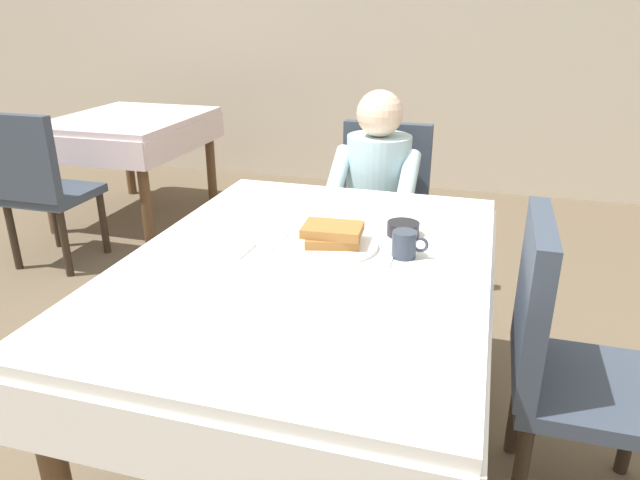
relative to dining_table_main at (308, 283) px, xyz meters
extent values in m
plane|color=brown|center=(0.00, 0.00, -0.65)|extent=(14.00, 14.00, 0.00)
cube|color=white|center=(0.00, 0.00, 0.07)|extent=(1.10, 1.50, 0.04)
cube|color=white|center=(0.00, -0.76, -0.04)|extent=(1.10, 0.01, 0.18)
cube|color=white|center=(0.00, 0.76, -0.04)|extent=(1.10, 0.01, 0.18)
cube|color=white|center=(-0.56, 0.00, -0.04)|extent=(0.01, 1.50, 0.18)
cube|color=white|center=(0.56, 0.00, -0.04)|extent=(0.01, 1.50, 0.18)
cylinder|color=brown|center=(-0.47, -0.67, -0.30)|extent=(0.07, 0.07, 0.70)
cylinder|color=brown|center=(-0.47, 0.67, -0.30)|extent=(0.07, 0.07, 0.70)
cylinder|color=brown|center=(0.47, 0.67, -0.30)|extent=(0.07, 0.07, 0.70)
cube|color=#384251|center=(0.02, 1.07, -0.23)|extent=(0.44, 0.44, 0.05)
cube|color=#384251|center=(0.02, 1.27, 0.04)|extent=(0.44, 0.06, 0.48)
cylinder|color=#2D2319|center=(0.20, 0.89, -0.45)|extent=(0.04, 0.04, 0.40)
cylinder|color=#2D2319|center=(-0.16, 0.89, -0.45)|extent=(0.04, 0.04, 0.40)
cylinder|color=#2D2319|center=(0.20, 1.25, -0.45)|extent=(0.04, 0.04, 0.40)
cylinder|color=#2D2319|center=(-0.16, 1.25, -0.45)|extent=(0.04, 0.04, 0.40)
cylinder|color=silver|center=(0.02, 1.05, 0.03)|extent=(0.30, 0.30, 0.46)
sphere|color=beige|center=(0.02, 1.03, 0.36)|extent=(0.21, 0.21, 0.21)
cylinder|color=silver|center=(0.18, 0.91, 0.10)|extent=(0.08, 0.29, 0.23)
cylinder|color=silver|center=(-0.14, 0.91, 0.10)|extent=(0.08, 0.29, 0.23)
cylinder|color=#383D51|center=(0.10, 0.87, -0.43)|extent=(0.10, 0.10, 0.45)
cylinder|color=#383D51|center=(-0.06, 0.87, -0.43)|extent=(0.10, 0.10, 0.45)
cube|color=#384251|center=(0.87, 0.00, -0.23)|extent=(0.44, 0.44, 0.05)
cube|color=#384251|center=(0.67, 0.00, 0.04)|extent=(0.06, 0.44, 0.48)
cylinder|color=#2D2319|center=(1.05, 0.18, -0.45)|extent=(0.04, 0.04, 0.40)
cylinder|color=#2D2319|center=(0.69, 0.18, -0.45)|extent=(0.04, 0.04, 0.40)
cylinder|color=#2D2319|center=(0.69, -0.18, -0.45)|extent=(0.04, 0.04, 0.40)
cylinder|color=white|center=(0.06, 0.10, 0.10)|extent=(0.28, 0.28, 0.02)
cube|color=#A36B33|center=(0.06, 0.09, 0.12)|extent=(0.19, 0.15, 0.03)
cube|color=#A36B33|center=(0.05, 0.10, 0.15)|extent=(0.20, 0.14, 0.03)
cylinder|color=#333D4C|center=(0.28, 0.09, 0.13)|extent=(0.08, 0.08, 0.08)
torus|color=#333D4C|center=(0.33, 0.09, 0.14)|extent=(0.05, 0.01, 0.05)
cylinder|color=black|center=(0.25, 0.27, 0.11)|extent=(0.11, 0.11, 0.04)
cube|color=silver|center=(-0.13, 0.08, 0.09)|extent=(0.02, 0.18, 0.00)
cube|color=silver|center=(0.25, 0.08, 0.09)|extent=(0.02, 0.20, 0.00)
cube|color=silver|center=(0.06, -0.21, 0.09)|extent=(0.15, 0.06, 0.00)
cube|color=white|center=(-0.28, -0.01, 0.09)|extent=(0.18, 0.13, 0.01)
cube|color=silver|center=(-1.94, 2.00, 0.07)|extent=(0.90, 1.10, 0.04)
cube|color=silver|center=(-1.94, 1.44, -0.04)|extent=(0.90, 0.01, 0.18)
cube|color=silver|center=(-1.94, 2.55, -0.04)|extent=(0.90, 0.01, 0.18)
cube|color=silver|center=(-2.40, 2.00, -0.04)|extent=(0.01, 1.10, 0.18)
cube|color=silver|center=(-1.48, 2.00, -0.04)|extent=(0.01, 1.10, 0.18)
cylinder|color=brown|center=(-2.31, 1.53, -0.30)|extent=(0.07, 0.07, 0.70)
cylinder|color=brown|center=(-1.57, 1.53, -0.30)|extent=(0.07, 0.07, 0.70)
cylinder|color=brown|center=(-2.31, 2.47, -0.30)|extent=(0.07, 0.07, 0.70)
cylinder|color=brown|center=(-1.57, 2.47, -0.30)|extent=(0.07, 0.07, 0.70)
cube|color=#384251|center=(-1.94, 1.15, -0.23)|extent=(0.44, 0.44, 0.05)
cube|color=#384251|center=(-1.94, 0.95, 0.04)|extent=(0.44, 0.06, 0.48)
cylinder|color=#2D2319|center=(-2.12, 1.33, -0.45)|extent=(0.04, 0.04, 0.40)
cylinder|color=#2D2319|center=(-1.76, 1.33, -0.45)|extent=(0.04, 0.04, 0.40)
cylinder|color=#2D2319|center=(-2.12, 0.97, -0.45)|extent=(0.04, 0.04, 0.40)
cylinder|color=#2D2319|center=(-1.76, 0.97, -0.45)|extent=(0.04, 0.04, 0.40)
camera|label=1|loc=(0.50, -1.60, 0.83)|focal=32.90mm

